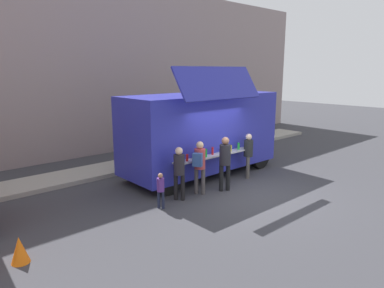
{
  "coord_description": "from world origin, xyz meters",
  "views": [
    {
      "loc": [
        -8.12,
        -6.57,
        3.75
      ],
      "look_at": [
        -0.4,
        2.01,
        1.3
      ],
      "focal_mm": 32.5,
      "sensor_mm": 36.0,
      "label": 1
    }
  ],
  "objects_px": {
    "food_truck_main": "(202,131)",
    "child_near_queue": "(161,188)",
    "customer_mid_with_backpack": "(199,162)",
    "customer_rear_waiting": "(179,169)",
    "customer_front_ordering": "(225,159)",
    "traffic_cone_orange": "(20,250)",
    "trash_bin": "(231,137)",
    "customer_extra_browsing": "(248,152)"
  },
  "relations": [
    {
      "from": "trash_bin",
      "to": "customer_mid_with_backpack",
      "type": "height_order",
      "value": "customer_mid_with_backpack"
    },
    {
      "from": "customer_rear_waiting",
      "to": "customer_extra_browsing",
      "type": "bearing_deg",
      "value": -33.06
    },
    {
      "from": "trash_bin",
      "to": "customer_front_ordering",
      "type": "relative_size",
      "value": 0.58
    },
    {
      "from": "food_truck_main",
      "to": "traffic_cone_orange",
      "type": "xyz_separation_m",
      "value": [
        -6.86,
        -2.01,
        -1.33
      ]
    },
    {
      "from": "trash_bin",
      "to": "customer_rear_waiting",
      "type": "xyz_separation_m",
      "value": [
        -6.51,
        -3.81,
        0.45
      ]
    },
    {
      "from": "trash_bin",
      "to": "traffic_cone_orange",
      "type": "bearing_deg",
      "value": -158.64
    },
    {
      "from": "food_truck_main",
      "to": "trash_bin",
      "type": "xyz_separation_m",
      "value": [
        4.21,
        2.32,
        -1.1
      ]
    },
    {
      "from": "food_truck_main",
      "to": "child_near_queue",
      "type": "distance_m",
      "value": 3.65
    },
    {
      "from": "food_truck_main",
      "to": "customer_front_ordering",
      "type": "relative_size",
      "value": 3.41
    },
    {
      "from": "customer_front_ordering",
      "to": "customer_rear_waiting",
      "type": "bearing_deg",
      "value": 103.62
    },
    {
      "from": "traffic_cone_orange",
      "to": "child_near_queue",
      "type": "distance_m",
      "value": 3.79
    },
    {
      "from": "trash_bin",
      "to": "customer_front_ordering",
      "type": "xyz_separation_m",
      "value": [
        -4.92,
        -4.15,
        0.53
      ]
    },
    {
      "from": "traffic_cone_orange",
      "to": "customer_mid_with_backpack",
      "type": "bearing_deg",
      "value": 5.11
    },
    {
      "from": "food_truck_main",
      "to": "customer_front_ordering",
      "type": "bearing_deg",
      "value": -110.89
    },
    {
      "from": "food_truck_main",
      "to": "trash_bin",
      "type": "distance_m",
      "value": 4.93
    },
    {
      "from": "traffic_cone_orange",
      "to": "customer_mid_with_backpack",
      "type": "relative_size",
      "value": 0.33
    },
    {
      "from": "customer_extra_browsing",
      "to": "child_near_queue",
      "type": "bearing_deg",
      "value": 52.17
    },
    {
      "from": "trash_bin",
      "to": "child_near_queue",
      "type": "relative_size",
      "value": 0.99
    },
    {
      "from": "trash_bin",
      "to": "customer_extra_browsing",
      "type": "height_order",
      "value": "customer_extra_browsing"
    },
    {
      "from": "customer_mid_with_backpack",
      "to": "food_truck_main",
      "type": "bearing_deg",
      "value": 13.22
    },
    {
      "from": "traffic_cone_orange",
      "to": "customer_mid_with_backpack",
      "type": "distance_m",
      "value": 5.39
    },
    {
      "from": "customer_front_ordering",
      "to": "child_near_queue",
      "type": "bearing_deg",
      "value": 111.3
    },
    {
      "from": "traffic_cone_orange",
      "to": "customer_front_ordering",
      "type": "xyz_separation_m",
      "value": [
        6.14,
        0.18,
        0.76
      ]
    },
    {
      "from": "customer_extra_browsing",
      "to": "child_near_queue",
      "type": "xyz_separation_m",
      "value": [
        -4.01,
        -0.21,
        -0.34
      ]
    },
    {
      "from": "customer_rear_waiting",
      "to": "customer_front_ordering",
      "type": "bearing_deg",
      "value": -45.94
    },
    {
      "from": "food_truck_main",
      "to": "traffic_cone_orange",
      "type": "height_order",
      "value": "food_truck_main"
    },
    {
      "from": "traffic_cone_orange",
      "to": "trash_bin",
      "type": "distance_m",
      "value": 11.88
    },
    {
      "from": "customer_rear_waiting",
      "to": "traffic_cone_orange",
      "type": "bearing_deg",
      "value": 152.56
    },
    {
      "from": "customer_front_ordering",
      "to": "customer_rear_waiting",
      "type": "height_order",
      "value": "customer_front_ordering"
    },
    {
      "from": "food_truck_main",
      "to": "trash_bin",
      "type": "height_order",
      "value": "food_truck_main"
    },
    {
      "from": "food_truck_main",
      "to": "customer_front_ordering",
      "type": "distance_m",
      "value": 2.04
    },
    {
      "from": "customer_rear_waiting",
      "to": "food_truck_main",
      "type": "bearing_deg",
      "value": -1.09
    },
    {
      "from": "customer_front_ordering",
      "to": "traffic_cone_orange",
      "type": "bearing_deg",
      "value": 117.31
    },
    {
      "from": "child_near_queue",
      "to": "customer_mid_with_backpack",
      "type": "bearing_deg",
      "value": -24.06
    },
    {
      "from": "traffic_cone_orange",
      "to": "customer_rear_waiting",
      "type": "relative_size",
      "value": 0.34
    },
    {
      "from": "customer_rear_waiting",
      "to": "child_near_queue",
      "type": "xyz_separation_m",
      "value": [
        -0.8,
        -0.16,
        -0.35
      ]
    },
    {
      "from": "customer_front_ordering",
      "to": "customer_mid_with_backpack",
      "type": "relative_size",
      "value": 1.05
    },
    {
      "from": "traffic_cone_orange",
      "to": "customer_rear_waiting",
      "type": "bearing_deg",
      "value": 6.49
    },
    {
      "from": "traffic_cone_orange",
      "to": "trash_bin",
      "type": "height_order",
      "value": "trash_bin"
    },
    {
      "from": "customer_rear_waiting",
      "to": "child_near_queue",
      "type": "relative_size",
      "value": 1.57
    },
    {
      "from": "customer_mid_with_backpack",
      "to": "customer_rear_waiting",
      "type": "xyz_separation_m",
      "value": [
        -0.77,
        0.04,
        -0.06
      ]
    },
    {
      "from": "food_truck_main",
      "to": "customer_mid_with_backpack",
      "type": "height_order",
      "value": "food_truck_main"
    }
  ]
}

